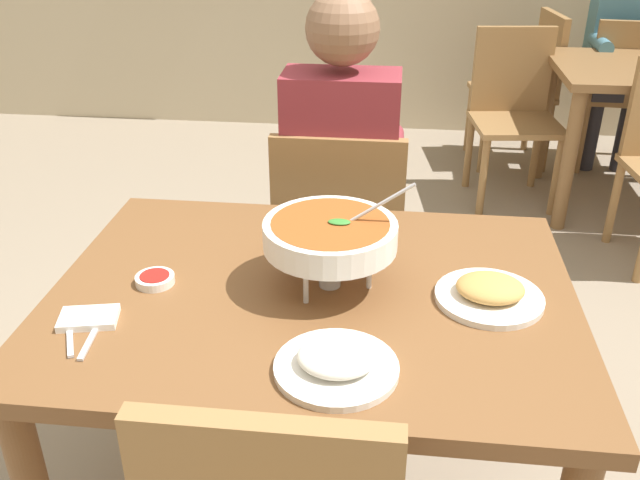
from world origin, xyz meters
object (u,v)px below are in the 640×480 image
chair_bg_left (623,87)px  chair_bg_corner (513,105)px  appetizer_plate (490,292)px  chair_diner_main (340,237)px  rice_plate (336,362)px  patron_bg_left (622,43)px  curry_bowl (330,235)px  chair_bg_window (528,80)px  dining_table_main (313,331)px  diner_main (341,169)px  sauce_dish (155,279)px

chair_bg_left → chair_bg_corner: (-0.68, -0.44, 0.00)m
appetizer_plate → chair_bg_left: size_ratio=0.27×
chair_diner_main → rice_plate: (0.08, -1.02, 0.26)m
rice_plate → patron_bg_left: (1.36, 3.17, -0.03)m
chair_bg_corner → curry_bowl: bearing=-107.8°
chair_bg_corner → chair_bg_window: (0.16, 0.53, 0.00)m
rice_plate → chair_bg_left: 3.40m
chair_bg_left → chair_bg_window: same height
patron_bg_left → curry_bowl: bearing=-116.1°
appetizer_plate → chair_bg_corner: (0.39, 2.37, -0.26)m
chair_bg_corner → patron_bg_left: 0.86m
dining_table_main → chair_diner_main: (-0.00, 0.73, -0.13)m
curry_bowl → appetizer_plate: size_ratio=1.39×
appetizer_plate → chair_bg_corner: size_ratio=0.27×
curry_bowl → chair_bg_window: 3.04m
appetizer_plate → patron_bg_left: bearing=70.1°
diner_main → sauce_dish: size_ratio=14.56×
chair_bg_left → chair_bg_window: 0.53m
diner_main → appetizer_plate: 0.86m
dining_table_main → chair_bg_left: size_ratio=1.32×
curry_bowl → sauce_dish: bearing=-174.6°
chair_diner_main → patron_bg_left: bearing=56.3°
rice_plate → chair_bg_corner: chair_bg_corner is taller
sauce_dish → chair_bg_corner: bearing=64.2°
curry_bowl → patron_bg_left: 3.19m
chair_diner_main → diner_main: (0.00, 0.03, 0.24)m
chair_bg_window → patron_bg_left: bearing=-1.7°
chair_diner_main → patron_bg_left: 2.60m
dining_table_main → chair_bg_left: bearing=62.4°
diner_main → appetizer_plate: bearing=-62.6°
chair_diner_main → sauce_dish: 0.87m
curry_bowl → patron_bg_left: patron_bg_left is taller
appetizer_plate → chair_bg_corner: bearing=80.6°
patron_bg_left → diner_main: bearing=-124.1°
chair_bg_left → patron_bg_left: size_ratio=0.69×
dining_table_main → rice_plate: 0.33m
sauce_dish → chair_bg_corner: chair_bg_corner is taller
sauce_dish → rice_plate: bearing=-31.4°
diner_main → chair_bg_corner: (0.79, 1.60, -0.24)m
dining_table_main → chair_bg_window: bearing=71.9°
appetizer_plate → chair_bg_left: chair_bg_left is taller
appetizer_plate → sauce_dish: 0.76m
curry_bowl → sauce_dish: curry_bowl is taller
diner_main → patron_bg_left: (1.44, 2.12, 0.00)m
sauce_dish → patron_bg_left: (1.80, 2.90, -0.02)m
dining_table_main → patron_bg_left: 3.23m
chair_bg_corner → patron_bg_left: (0.65, 0.52, 0.24)m
diner_main → chair_bg_left: 2.53m
rice_plate → chair_bg_window: size_ratio=0.27×
patron_bg_left → chair_bg_corner: bearing=-141.4°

